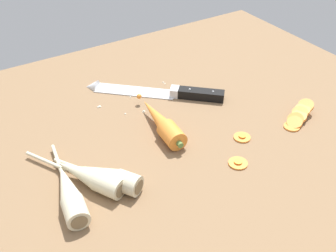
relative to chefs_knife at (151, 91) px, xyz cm
name	(u,v)px	position (x,y,z in cm)	size (l,w,h in cm)	color
ground_plane	(163,134)	(-4.76, -13.43, -2.65)	(120.00, 90.00, 4.00)	brown
chefs_knife	(151,91)	(0.00, 0.00, 0.00)	(27.92, 25.88, 4.18)	silver
whole_carrot	(162,122)	(-5.69, -14.30, 1.45)	(5.60, 21.21, 4.20)	orange
parsnip_front	(88,176)	(-25.66, -21.27, 1.33)	(12.92, 21.00, 4.00)	beige
parsnip_mid_left	(110,176)	(-22.31, -23.52, 1.33)	(11.85, 17.19, 4.00)	beige
parsnip_mid_right	(69,193)	(-30.08, -23.45, 1.33)	(5.91, 22.66, 4.00)	beige
carrot_slice_stack	(299,115)	(22.53, -27.09, 0.54)	(10.13, 6.05, 3.70)	orange
carrot_slice_stray_near	(238,162)	(1.36, -31.56, -0.29)	(3.82, 3.82, 0.70)	orange
carrot_slice_stray_mid	(242,137)	(7.39, -25.63, -0.29)	(3.62, 3.62, 0.70)	orange
mince_crumbs	(129,103)	(-6.98, -1.33, -0.33)	(19.47, 9.62, 0.77)	silver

